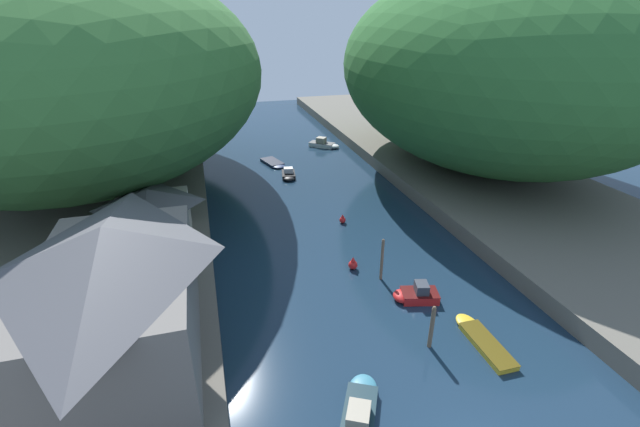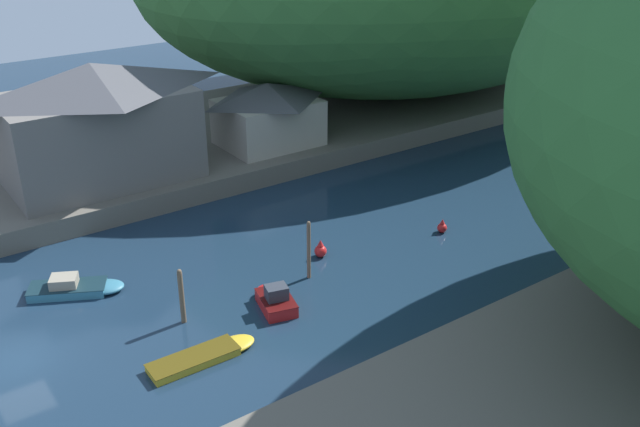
{
  "view_description": "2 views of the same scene",
  "coord_description": "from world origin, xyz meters",
  "px_view_note": "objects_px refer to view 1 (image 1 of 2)",
  "views": [
    {
      "loc": [
        -11.05,
        -10.6,
        19.78
      ],
      "look_at": [
        -0.65,
        26.53,
        1.55
      ],
      "focal_mm": 24.0,
      "sensor_mm": 36.0,
      "label": 1
    },
    {
      "loc": [
        31.83,
        -4.29,
        21.51
      ],
      "look_at": [
        -1.58,
        19.36,
        2.11
      ],
      "focal_mm": 40.0,
      "sensor_mm": 36.0,
      "label": 2
    }
  ],
  "objects_px": {
    "boat_far_upstream": "(274,163)",
    "channel_buoy_far": "(343,219)",
    "boat_navy_launch": "(360,410)",
    "boat_moored_right": "(325,144)",
    "boat_small_dinghy": "(415,295)",
    "channel_buoy_near": "(353,264)",
    "boat_open_rowboat": "(481,339)",
    "boathouse_shed": "(151,217)",
    "boat_yellow_tender": "(289,175)",
    "person_on_quay": "(194,364)",
    "waterfront_building": "(118,295)"
  },
  "relations": [
    {
      "from": "boat_far_upstream",
      "to": "channel_buoy_far",
      "type": "bearing_deg",
      "value": 83.84
    },
    {
      "from": "boat_navy_launch",
      "to": "boat_moored_right",
      "type": "height_order",
      "value": "boat_moored_right"
    },
    {
      "from": "boat_small_dinghy",
      "to": "channel_buoy_near",
      "type": "relative_size",
      "value": 3.13
    },
    {
      "from": "boat_open_rowboat",
      "to": "boathouse_shed",
      "type": "bearing_deg",
      "value": 142.41
    },
    {
      "from": "boat_moored_right",
      "to": "boat_open_rowboat",
      "type": "bearing_deg",
      "value": 36.63
    },
    {
      "from": "boat_yellow_tender",
      "to": "boat_small_dinghy",
      "type": "xyz_separation_m",
      "value": [
        3.78,
        -28.5,
        0.09
      ]
    },
    {
      "from": "boat_small_dinghy",
      "to": "channel_buoy_far",
      "type": "bearing_deg",
      "value": 18.99
    },
    {
      "from": "boat_yellow_tender",
      "to": "channel_buoy_near",
      "type": "bearing_deg",
      "value": 100.94
    },
    {
      "from": "boathouse_shed",
      "to": "boat_navy_launch",
      "type": "relative_size",
      "value": 1.49
    },
    {
      "from": "boat_small_dinghy",
      "to": "boat_yellow_tender",
      "type": "bearing_deg",
      "value": 21.77
    },
    {
      "from": "boat_navy_launch",
      "to": "boat_moored_right",
      "type": "xyz_separation_m",
      "value": [
        12.34,
        49.22,
        0.11
      ]
    },
    {
      "from": "channel_buoy_near",
      "to": "boat_yellow_tender",
      "type": "bearing_deg",
      "value": 91.7
    },
    {
      "from": "boat_small_dinghy",
      "to": "person_on_quay",
      "type": "height_order",
      "value": "person_on_quay"
    },
    {
      "from": "boat_yellow_tender",
      "to": "boat_far_upstream",
      "type": "bearing_deg",
      "value": -71.65
    },
    {
      "from": "boat_navy_launch",
      "to": "boat_small_dinghy",
      "type": "distance_m",
      "value": 11.4
    },
    {
      "from": "waterfront_building",
      "to": "channel_buoy_far",
      "type": "bearing_deg",
      "value": 41.48
    },
    {
      "from": "waterfront_building",
      "to": "boat_far_upstream",
      "type": "relative_size",
      "value": 2.6
    },
    {
      "from": "channel_buoy_near",
      "to": "channel_buoy_far",
      "type": "relative_size",
      "value": 1.2
    },
    {
      "from": "waterfront_building",
      "to": "boat_moored_right",
      "type": "xyz_separation_m",
      "value": [
        24.23,
        43.08,
        -5.47
      ]
    },
    {
      "from": "boat_open_rowboat",
      "to": "channel_buoy_far",
      "type": "xyz_separation_m",
      "value": [
        -3.3,
        19.18,
        0.18
      ]
    },
    {
      "from": "boathouse_shed",
      "to": "channel_buoy_far",
      "type": "bearing_deg",
      "value": 7.92
    },
    {
      "from": "boat_small_dinghy",
      "to": "channel_buoy_far",
      "type": "height_order",
      "value": "boat_small_dinghy"
    },
    {
      "from": "boat_moored_right",
      "to": "channel_buoy_near",
      "type": "relative_size",
      "value": 4.21
    },
    {
      "from": "boat_moored_right",
      "to": "channel_buoy_far",
      "type": "relative_size",
      "value": 5.05
    },
    {
      "from": "boat_navy_launch",
      "to": "boathouse_shed",
      "type": "bearing_deg",
      "value": 147.22
    },
    {
      "from": "waterfront_building",
      "to": "boat_navy_launch",
      "type": "xyz_separation_m",
      "value": [
        11.89,
        -6.14,
        -5.58
      ]
    },
    {
      "from": "boat_open_rowboat",
      "to": "boat_small_dinghy",
      "type": "relative_size",
      "value": 1.53
    },
    {
      "from": "boat_yellow_tender",
      "to": "channel_buoy_far",
      "type": "relative_size",
      "value": 3.94
    },
    {
      "from": "boat_navy_launch",
      "to": "boat_moored_right",
      "type": "distance_m",
      "value": 50.74
    },
    {
      "from": "boathouse_shed",
      "to": "boat_yellow_tender",
      "type": "bearing_deg",
      "value": 48.29
    },
    {
      "from": "boat_moored_right",
      "to": "boat_far_upstream",
      "type": "distance_m",
      "value": 11.43
    },
    {
      "from": "boathouse_shed",
      "to": "person_on_quay",
      "type": "height_order",
      "value": "boathouse_shed"
    },
    {
      "from": "boat_moored_right",
      "to": "channel_buoy_far",
      "type": "height_order",
      "value": "boat_moored_right"
    },
    {
      "from": "boat_open_rowboat",
      "to": "boat_far_upstream",
      "type": "relative_size",
      "value": 1.04
    },
    {
      "from": "boat_open_rowboat",
      "to": "channel_buoy_far",
      "type": "distance_m",
      "value": 19.46
    },
    {
      "from": "boat_moored_right",
      "to": "boat_far_upstream",
      "type": "xyz_separation_m",
      "value": [
        -9.42,
        -6.46,
        -0.27
      ]
    },
    {
      "from": "boat_navy_launch",
      "to": "channel_buoy_near",
      "type": "height_order",
      "value": "channel_buoy_near"
    },
    {
      "from": "boat_navy_launch",
      "to": "boat_yellow_tender",
      "type": "bearing_deg",
      "value": 111.46
    },
    {
      "from": "boathouse_shed",
      "to": "boat_small_dinghy",
      "type": "height_order",
      "value": "boathouse_shed"
    },
    {
      "from": "boathouse_shed",
      "to": "boat_open_rowboat",
      "type": "relative_size",
      "value": 1.45
    },
    {
      "from": "boat_yellow_tender",
      "to": "channel_buoy_near",
      "type": "distance_m",
      "value": 23.2
    },
    {
      "from": "boat_yellow_tender",
      "to": "channel_buoy_far",
      "type": "bearing_deg",
      "value": 109.4
    },
    {
      "from": "waterfront_building",
      "to": "boat_far_upstream",
      "type": "height_order",
      "value": "waterfront_building"
    },
    {
      "from": "boat_small_dinghy",
      "to": "boat_far_upstream",
      "type": "height_order",
      "value": "boat_small_dinghy"
    },
    {
      "from": "boat_far_upstream",
      "to": "channel_buoy_far",
      "type": "xyz_separation_m",
      "value": [
        3.54,
        -20.39,
        0.19
      ]
    },
    {
      "from": "boat_open_rowboat",
      "to": "boat_moored_right",
      "type": "relative_size",
      "value": 1.14
    },
    {
      "from": "waterfront_building",
      "to": "boat_moored_right",
      "type": "relative_size",
      "value": 2.84
    },
    {
      "from": "boat_small_dinghy",
      "to": "person_on_quay",
      "type": "xyz_separation_m",
      "value": [
        -15.95,
        -4.99,
        2.06
      ]
    },
    {
      "from": "boat_yellow_tender",
      "to": "boat_open_rowboat",
      "type": "height_order",
      "value": "boat_yellow_tender"
    },
    {
      "from": "channel_buoy_near",
      "to": "person_on_quay",
      "type": "distance_m",
      "value": 16.61
    }
  ]
}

